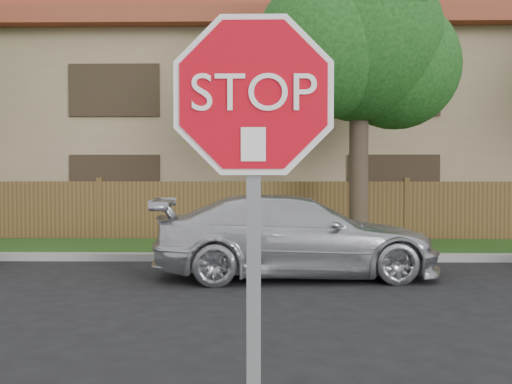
{
  "coord_description": "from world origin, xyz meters",
  "views": [
    {
      "loc": [
        0.39,
        -4.17,
        1.8
      ],
      "look_at": [
        0.33,
        -0.9,
        1.7
      ],
      "focal_mm": 42.0,
      "sensor_mm": 36.0,
      "label": 1
    }
  ],
  "objects": [
    {
      "name": "far_curb",
      "position": [
        0.0,
        8.15,
        0.07
      ],
      "size": [
        70.0,
        0.3,
        0.15
      ],
      "primitive_type": "cube",
      "color": "gray",
      "rests_on": "ground"
    },
    {
      "name": "grass_strip",
      "position": [
        0.0,
        9.8,
        0.06
      ],
      "size": [
        70.0,
        3.0,
        0.12
      ],
      "primitive_type": "cube",
      "color": "#1E4714",
      "rests_on": "ground"
    },
    {
      "name": "fence",
      "position": [
        0.0,
        11.4,
        0.8
      ],
      "size": [
        70.0,
        0.12,
        1.6
      ],
      "primitive_type": "cube",
      "color": "#51371C",
      "rests_on": "ground"
    },
    {
      "name": "apartment_building",
      "position": [
        0.0,
        17.0,
        3.53
      ],
      "size": [
        35.2,
        9.2,
        7.2
      ],
      "color": "#9C8460",
      "rests_on": "ground"
    },
    {
      "name": "tree_mid",
      "position": [
        2.52,
        9.57,
        4.87
      ],
      "size": [
        4.8,
        3.9,
        7.35
      ],
      "color": "#382B21",
      "rests_on": "ground"
    },
    {
      "name": "stop_sign",
      "position": [
        0.33,
        -1.48,
        1.83
      ],
      "size": [
        1.01,
        0.13,
        2.55
      ],
      "color": "gray",
      "rests_on": "sidewalk_near"
    },
    {
      "name": "sedan_right",
      "position": [
        0.88,
        6.21,
        0.71
      ],
      "size": [
        5.06,
        2.38,
        1.43
      ],
      "primitive_type": "imported",
      "rotation": [
        0.0,
        0.0,
        1.65
      ],
      "color": "silver",
      "rests_on": "ground"
    }
  ]
}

